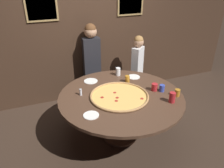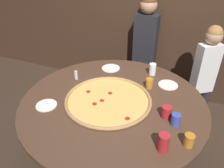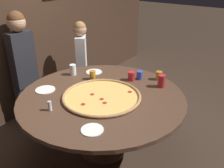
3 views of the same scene
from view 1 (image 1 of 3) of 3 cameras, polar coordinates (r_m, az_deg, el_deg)
The scene contains 16 objects.
ground_plane at distance 3.51m, azimuth 2.13°, elevation -13.44°, with size 24.00×24.00×0.00m, color #38281E.
back_wall at distance 4.18m, azimuth -5.87°, elevation 13.48°, with size 6.40×0.08×2.60m.
dining_table at distance 3.14m, azimuth 2.33°, elevation -4.71°, with size 1.76×1.76×0.74m.
giant_pizza at distance 3.04m, azimuth 1.92°, elevation -3.10°, with size 0.82×0.82×0.03m.
drink_cup_near_left at distance 3.23m, azimuth 11.04°, elevation -0.80°, with size 0.09×0.09×0.11m, color #B22328.
drink_cup_beside_pizza at distance 2.99m, azimuth 15.46°, elevation -3.40°, with size 0.08×0.08×0.14m, color #B22328.
drink_cup_by_shaker at distance 3.42m, azimuth 4.04°, elevation 1.32°, with size 0.07×0.07×0.11m, color #BC7A23.
drink_cup_far_right at distance 3.17m, azimuth 16.69°, elevation -2.19°, with size 0.07×0.07×0.10m, color #BC7A23.
drink_cup_far_left at distance 3.23m, azimuth 12.91°, elevation -1.07°, with size 0.08×0.08×0.10m, color #384CB7.
drink_cup_front_edge at distance 3.64m, azimuth 1.58°, elevation 3.24°, with size 0.08×0.08×0.13m, color white.
white_plate_far_back at distance 3.48m, azimuth -5.58°, elevation 0.77°, with size 0.22×0.22×0.01m, color white.
white_plate_near_front at distance 2.67m, azimuth -5.49°, elevation -8.12°, with size 0.19×0.19×0.01m, color white.
white_plate_beside_cup at distance 3.62m, azimuth 5.68°, elevation 1.86°, with size 0.21×0.21×0.01m, color white.
condiment_shaker at distance 3.08m, azimuth -8.19°, elevation -2.11°, with size 0.04×0.04×0.10m.
diner_far_right at distance 4.10m, azimuth -5.33°, elevation 6.60°, with size 0.38×0.22×1.50m.
diner_far_left at distance 4.21m, azimuth 6.63°, elevation 5.19°, with size 0.32×0.29×1.27m.
Camera 1 is at (-1.09, -2.43, 2.28)m, focal length 35.00 mm.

